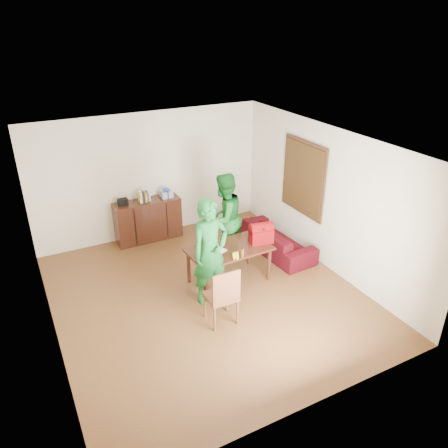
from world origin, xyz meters
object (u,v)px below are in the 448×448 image
sofa (276,239)px  chair (221,306)px  red_bag (261,235)px  person_far (224,218)px  laptop (217,250)px  bottle (242,252)px  table (229,252)px  person_near (210,252)px

sofa → chair: bearing=123.2°
chair → red_bag: size_ratio=2.42×
person_far → chair: bearing=38.0°
laptop → bottle: laptop is taller
laptop → chair: bearing=-136.6°
table → sofa: 1.53m
table → red_bag: red_bag is taller
person_far → red_bag: 0.88m
laptop → person_near: bearing=-155.2°
table → person_near: size_ratio=0.81×
person_near → bottle: bearing=-11.5°
chair → person_far: (0.94, 1.73, 0.61)m
chair → bottle: size_ratio=5.48×
person_far → sofa: (1.10, -0.19, -0.63)m
laptop → bottle: (0.30, -0.35, 0.05)m
person_far → laptop: person_far is taller
laptop → bottle: bearing=-73.0°
red_bag → sofa: 1.14m
chair → person_far: person_far is taller
red_bag → chair: bearing=-135.0°
laptop → sofa: laptop is taller
person_near → laptop: (0.30, 0.33, -0.20)m
chair → red_bag: bearing=37.0°
sofa → person_far: bearing=76.5°
chair → red_bag: chair is taller
laptop → sofa: 1.79m
person_near → red_bag: 1.20m
bottle → red_bag: bearing=28.7°
person_near → person_far: size_ratio=1.04×
sofa → laptop: bearing=105.9°
sofa → table: bearing=108.2°
table → laptop: (-0.25, -0.02, 0.12)m
red_bag → person_near: bearing=-156.6°
person_near → laptop: bearing=38.4°
red_bag → sofa: (0.77, 0.63, -0.57)m
table → person_near: 0.73m
red_bag → sofa: bearing=48.7°
person_far → sofa: 1.28m
person_far → laptop: bearing=32.2°
person_far → bottle: bearing=55.1°
table → red_bag: bearing=-8.8°
chair → person_far: size_ratio=0.56×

